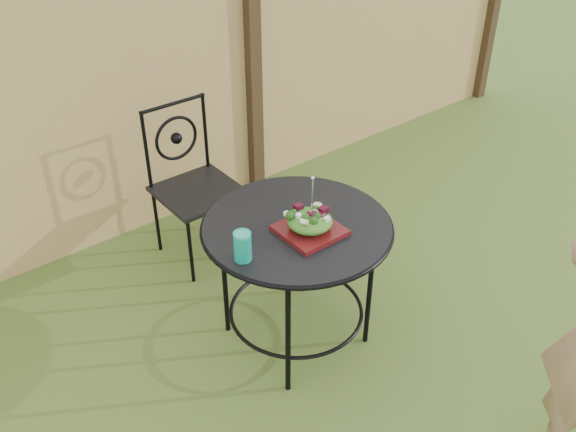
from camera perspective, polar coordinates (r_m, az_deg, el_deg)
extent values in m
cube|color=#DAB26B|center=(3.88, -19.55, 8.32)|extent=(8.00, 0.05, 1.80)
cube|color=black|center=(4.35, -3.18, 13.71)|extent=(0.09, 0.09, 1.90)
cylinder|color=black|center=(3.05, 0.80, -0.86)|extent=(0.90, 0.90, 0.02)
torus|color=black|center=(3.05, 0.80, -0.96)|extent=(0.92, 0.92, 0.02)
torus|color=black|center=(3.38, 0.73, -8.33)|extent=(0.70, 0.70, 0.02)
cylinder|color=black|center=(3.56, 1.36, -2.27)|extent=(0.03, 0.03, 0.71)
cylinder|color=black|center=(3.31, -5.66, -5.58)|extent=(0.03, 0.03, 0.71)
cylinder|color=black|center=(2.99, 0.00, -10.62)|extent=(0.03, 0.03, 0.71)
cylinder|color=black|center=(3.26, 7.27, -6.51)|extent=(0.03, 0.03, 0.71)
cube|color=black|center=(3.84, -7.94, 2.15)|extent=(0.46, 0.46, 0.03)
cylinder|color=black|center=(3.78, -10.22, 9.79)|extent=(0.42, 0.02, 0.02)
torus|color=black|center=(3.87, -9.90, 6.82)|extent=(0.28, 0.02, 0.28)
cylinder|color=black|center=(3.74, -8.65, -3.14)|extent=(0.02, 0.02, 0.44)
cylinder|color=black|center=(3.91, -3.65, -0.97)|extent=(0.02, 0.02, 0.44)
cylinder|color=black|center=(4.04, -11.58, -0.42)|extent=(0.02, 0.02, 0.44)
cylinder|color=black|center=(4.19, -6.82, 1.49)|extent=(0.02, 0.02, 0.44)
cylinder|color=black|center=(3.80, -12.47, 5.64)|extent=(0.02, 0.02, 0.50)
cylinder|color=black|center=(3.97, -7.36, 7.43)|extent=(0.02, 0.02, 0.50)
cube|color=#410910|center=(2.98, 1.95, -1.27)|extent=(0.27, 0.27, 0.02)
ellipsoid|color=#235614|center=(2.95, 1.96, -0.45)|extent=(0.21, 0.21, 0.08)
cylinder|color=silver|center=(2.88, 2.17, 1.75)|extent=(0.01, 0.01, 0.18)
cylinder|color=#0EA285|center=(2.79, -4.06, -2.70)|extent=(0.08, 0.08, 0.14)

